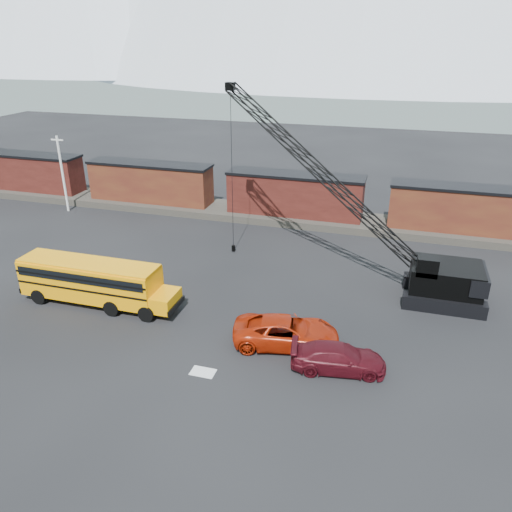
# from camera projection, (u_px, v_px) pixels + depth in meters

# --- Properties ---
(ground) EXTENTS (160.00, 160.00, 0.00)m
(ground) POSITION_uv_depth(u_px,v_px,m) (219.00, 333.00, 31.82)
(ground) COLOR black
(ground) RESTS_ON ground
(gravel_berm) EXTENTS (120.00, 5.00, 0.70)m
(gravel_berm) POSITION_uv_depth(u_px,v_px,m) (294.00, 217.00, 50.92)
(gravel_berm) COLOR #454038
(gravel_berm) RESTS_ON ground
(boxcar_west_far) EXTENTS (13.70, 3.10, 4.17)m
(boxcar_west_far) POSITION_uv_depth(u_px,v_px,m) (27.00, 171.00, 58.23)
(boxcar_west_far) COLOR #4F1B16
(boxcar_west_far) RESTS_ON gravel_berm
(boxcar_west_near) EXTENTS (13.70, 3.10, 4.17)m
(boxcar_west_near) POSITION_uv_depth(u_px,v_px,m) (151.00, 182.00, 54.08)
(boxcar_west_near) COLOR #451813
(boxcar_west_near) RESTS_ON gravel_berm
(boxcar_mid) EXTENTS (13.70, 3.10, 4.17)m
(boxcar_mid) POSITION_uv_depth(u_px,v_px,m) (295.00, 194.00, 49.94)
(boxcar_mid) COLOR #4F1B16
(boxcar_mid) RESTS_ON gravel_berm
(boxcar_east_near) EXTENTS (13.70, 3.10, 4.17)m
(boxcar_east_near) POSITION_uv_depth(u_px,v_px,m) (465.00, 209.00, 45.79)
(boxcar_east_near) COLOR #451813
(boxcar_east_near) RESTS_ON gravel_berm
(utility_pole) EXTENTS (1.40, 0.24, 8.00)m
(utility_pole) POSITION_uv_depth(u_px,v_px,m) (63.00, 173.00, 52.09)
(utility_pole) COLOR silver
(utility_pole) RESTS_ON ground
(snow_patch) EXTENTS (1.40, 0.90, 0.02)m
(snow_patch) POSITION_uv_depth(u_px,v_px,m) (203.00, 372.00, 28.18)
(snow_patch) COLOR silver
(snow_patch) RESTS_ON ground
(school_bus) EXTENTS (11.65, 2.65, 3.19)m
(school_bus) POSITION_uv_depth(u_px,v_px,m) (95.00, 281.00, 34.62)
(school_bus) COLOR orange
(school_bus) RESTS_ON ground
(red_pickup) EXTENTS (6.89, 4.19, 1.79)m
(red_pickup) POSITION_uv_depth(u_px,v_px,m) (286.00, 332.00, 30.36)
(red_pickup) COLOR #A72008
(red_pickup) RESTS_ON ground
(maroon_suv) EXTENTS (5.63, 3.00, 1.55)m
(maroon_suv) POSITION_uv_depth(u_px,v_px,m) (338.00, 358.00, 28.12)
(maroon_suv) COLOR #450C14
(maroon_suv) RESTS_ON ground
(crawler_crane) EXTENTS (20.40, 6.66, 14.30)m
(crawler_crane) POSITION_uv_depth(u_px,v_px,m) (325.00, 177.00, 36.69)
(crawler_crane) COLOR black
(crawler_crane) RESTS_ON ground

